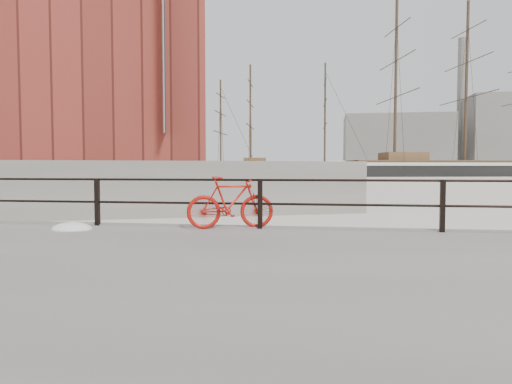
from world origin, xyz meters
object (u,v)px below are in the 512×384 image
at_px(schooner_mid, 287,177).
at_px(workboat_far, 72,181).
at_px(schooner_left, 192,176).
at_px(workboat_near, 72,185).
at_px(barque_black, 464,176).
at_px(bicycle, 230,203).

relative_size(schooner_mid, workboat_far, 2.85).
relative_size(schooner_left, workboat_far, 2.34).
distance_m(workboat_near, workboat_far, 13.59).
xyz_separation_m(schooner_mid, workboat_far, (-23.41, -33.50, 0.00)).
height_order(barque_black, workboat_near, barque_black).
relative_size(workboat_near, workboat_far, 1.22).
bearing_deg(bicycle, schooner_mid, 75.80).
relative_size(barque_black, workboat_near, 4.72).
bearing_deg(schooner_left, barque_black, 9.89).
bearing_deg(workboat_far, bicycle, -80.34).
xyz_separation_m(bicycle, schooner_left, (-23.09, 74.83, -0.88)).
relative_size(bicycle, schooner_left, 0.07).
bearing_deg(workboat_far, barque_black, 11.80).
xyz_separation_m(workboat_near, workboat_far, (-6.95, 11.68, 0.00)).
height_order(barque_black, workboat_far, barque_black).
bearing_deg(workboat_far, schooner_mid, 30.79).
distance_m(bicycle, workboat_far, 50.95).
bearing_deg(schooner_mid, workboat_far, -127.75).
distance_m(bicycle, barque_black, 88.41).
height_order(bicycle, workboat_far, workboat_far).
height_order(bicycle, workboat_near, workboat_near).
bearing_deg(workboat_near, barque_black, 25.52).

